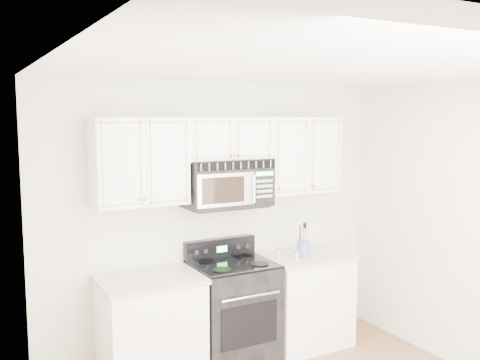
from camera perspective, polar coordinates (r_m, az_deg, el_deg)
room at (r=3.71m, az=9.66°, el=-8.60°), size 3.51×3.51×2.61m
base_cabinet_left at (r=4.84m, az=-9.51°, el=-15.76°), size 0.86×0.65×0.92m
base_cabinet_right at (r=5.53m, az=6.81°, el=-12.81°), size 0.86×0.65×0.92m
range at (r=5.12m, az=-0.77°, el=-13.70°), size 0.73×0.67×1.11m
upper_cabinets at (r=4.93m, az=-1.57°, el=2.81°), size 2.44×0.37×0.75m
microwave at (r=4.92m, az=-1.38°, el=-0.28°), size 0.80×0.45×0.44m
utensil_crock at (r=5.26m, az=6.77°, el=-7.26°), size 0.13×0.13×0.33m
shaker_salt at (r=5.12m, az=6.06°, el=-8.01°), size 0.04×0.04×0.10m
shaker_pepper at (r=5.24m, az=4.10°, el=-7.67°), size 0.04×0.04×0.09m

